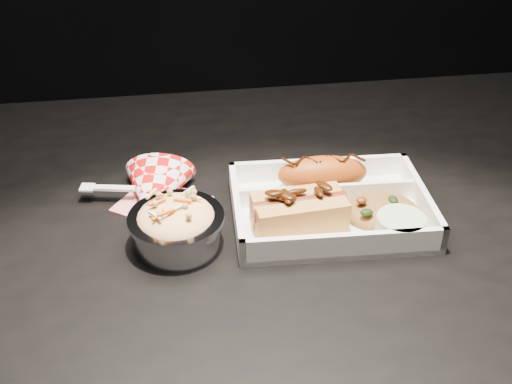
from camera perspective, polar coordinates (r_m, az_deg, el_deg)
dining_table at (r=0.90m, az=0.13°, el=-6.93°), size 1.20×0.80×0.75m
food_tray at (r=0.84m, az=6.54°, el=-1.60°), size 0.26×0.19×0.04m
fried_pastry at (r=0.87m, az=5.93°, el=1.65°), size 0.12×0.05×0.05m
hotdog at (r=0.80m, az=3.86°, el=-1.56°), size 0.12×0.07×0.06m
fried_rice_mound at (r=0.84m, az=11.11°, el=-1.05°), size 0.10×0.09×0.03m
cupcake_liner at (r=0.80m, az=12.71°, el=-3.08°), size 0.06×0.06×0.03m
foil_coleslaw_cup at (r=0.78m, az=-7.09°, el=-2.85°), size 0.12×0.12×0.07m
napkin_fork at (r=0.87m, az=-9.06°, el=0.02°), size 0.18×0.14×0.10m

